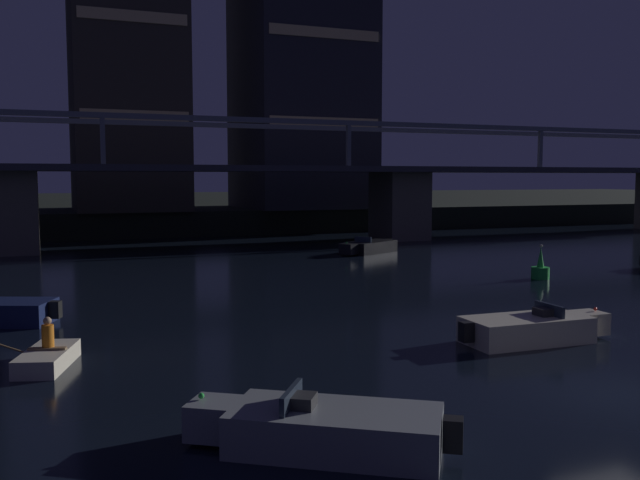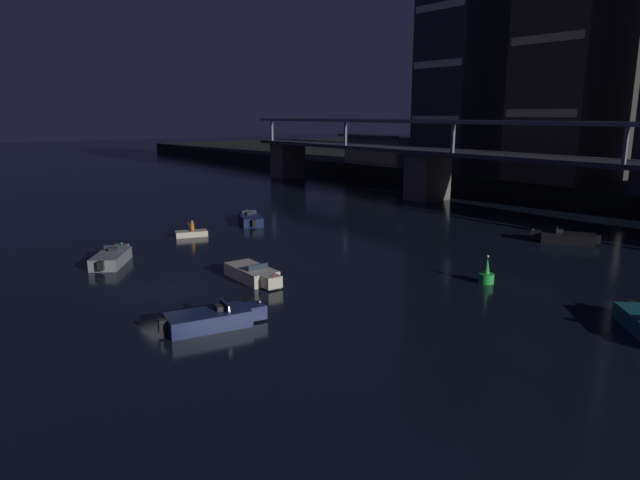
% 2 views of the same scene
% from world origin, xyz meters
% --- Properties ---
extents(ground_plane, '(400.00, 400.00, 0.00)m').
position_xyz_m(ground_plane, '(0.00, 0.00, 0.00)').
color(ground_plane, black).
extents(river_bridge, '(94.76, 6.40, 9.38)m').
position_xyz_m(river_bridge, '(-0.00, 39.05, 4.29)').
color(river_bridge, '#605B51').
rests_on(river_bridge, ground).
extents(tower_west_low, '(8.86, 12.04, 36.38)m').
position_xyz_m(tower_west_low, '(-21.28, 53.33, 20.24)').
color(tower_west_low, '#282833').
rests_on(tower_west_low, far_riverbank).
extents(tower_west_tall, '(9.43, 13.03, 40.30)m').
position_xyz_m(tower_west_tall, '(-5.45, 53.22, 22.20)').
color(tower_west_tall, '#38332D').
rests_on(tower_west_tall, far_riverbank).
extents(waterfront_pavilion, '(12.40, 7.40, 4.70)m').
position_xyz_m(waterfront_pavilion, '(-34.90, 50.97, 4.44)').
color(waterfront_pavilion, '#B2AD9E').
rests_on(waterfront_pavilion, far_riverbank).
extents(speedboat_near_left, '(4.77, 3.84, 1.16)m').
position_xyz_m(speedboat_near_left, '(-7.82, -0.49, 0.41)').
color(speedboat_near_left, gray).
rests_on(speedboat_near_left, ground).
extents(speedboat_near_center, '(4.89, 3.53, 1.16)m').
position_xyz_m(speedboat_near_center, '(7.74, 30.19, 0.41)').
color(speedboat_near_center, black).
rests_on(speedboat_near_center, ground).
extents(speedboat_mid_left, '(5.20, 1.89, 1.16)m').
position_xyz_m(speedboat_mid_left, '(1.44, 5.17, 0.41)').
color(speedboat_mid_left, beige).
rests_on(speedboat_mid_left, ground).
extents(speedboat_mid_center, '(2.45, 5.23, 1.16)m').
position_xyz_m(speedboat_mid_center, '(6.96, -0.37, 0.41)').
color(speedboat_mid_center, '#19234C').
rests_on(speedboat_mid_center, ground).
extents(speedboat_mid_right, '(5.05, 3.16, 1.16)m').
position_xyz_m(speedboat_mid_right, '(-14.53, 14.42, 0.41)').
color(speedboat_mid_right, '#19234C').
rests_on(speedboat_mid_right, ground).
extents(channel_buoy, '(0.90, 0.90, 1.76)m').
position_xyz_m(channel_buoy, '(10.60, 16.08, 0.48)').
color(channel_buoy, green).
rests_on(channel_buoy, ground).
extents(dinghy_with_paddler, '(2.64, 2.81, 1.36)m').
position_xyz_m(dinghy_with_paddler, '(-12.62, 7.58, 0.28)').
color(dinghy_with_paddler, beige).
rests_on(dinghy_with_paddler, ground).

